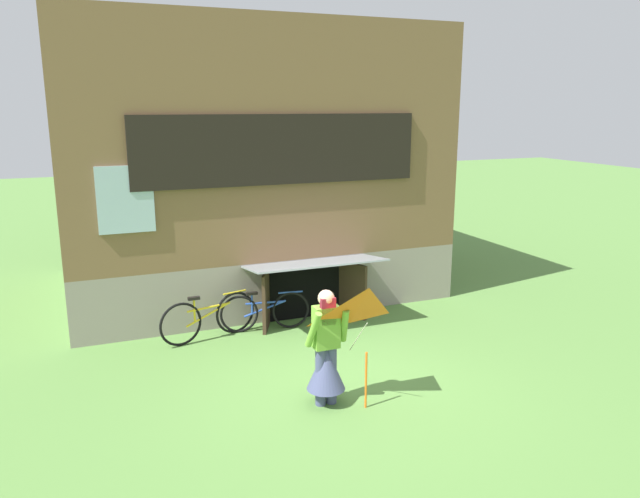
# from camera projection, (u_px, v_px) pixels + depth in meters

# --- Properties ---
(ground_plane) EXTENTS (60.00, 60.00, 0.00)m
(ground_plane) POSITION_uv_depth(u_px,v_px,m) (350.00, 386.00, 8.84)
(ground_plane) COLOR #56843D
(log_house) EXTENTS (7.43, 6.32, 5.48)m
(log_house) POSITION_uv_depth(u_px,v_px,m) (242.00, 162.00, 13.26)
(log_house) COLOR gray
(log_house) RESTS_ON ground_plane
(person) EXTENTS (0.61, 0.52, 1.61)m
(person) POSITION_uv_depth(u_px,v_px,m) (326.00, 357.00, 8.15)
(person) COLOR #474C75
(person) RESTS_ON ground_plane
(kite) EXTENTS (0.91, 0.83, 1.66)m
(kite) POSITION_uv_depth(u_px,v_px,m) (369.00, 319.00, 7.68)
(kite) COLOR orange
(kite) RESTS_ON ground_plane
(bicycle_blue) EXTENTS (1.60, 0.27, 0.73)m
(bicycle_blue) POSITION_uv_depth(u_px,v_px,m) (265.00, 311.00, 10.93)
(bicycle_blue) COLOR black
(bicycle_blue) RESTS_ON ground_plane
(bicycle_yellow) EXTENTS (1.74, 0.48, 0.81)m
(bicycle_yellow) POSITION_uv_depth(u_px,v_px,m) (209.00, 317.00, 10.51)
(bicycle_yellow) COLOR black
(bicycle_yellow) RESTS_ON ground_plane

